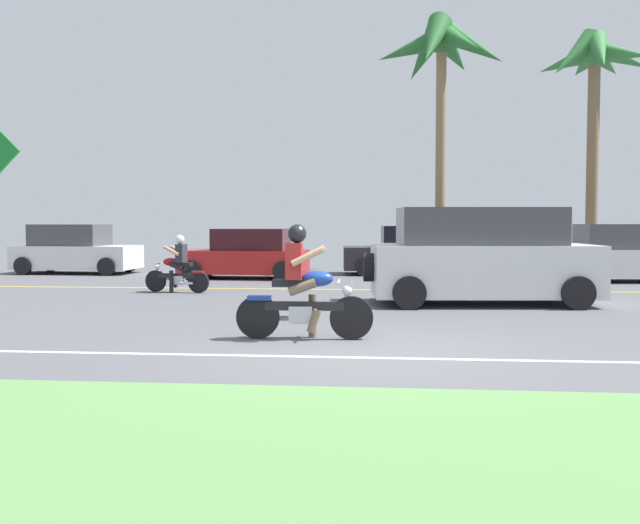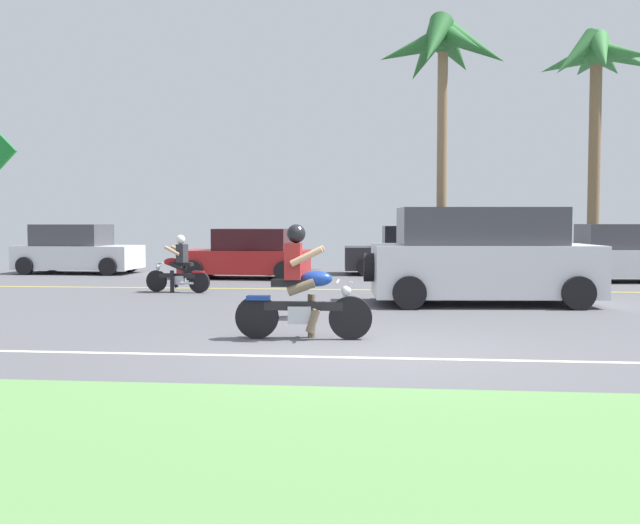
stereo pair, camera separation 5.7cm
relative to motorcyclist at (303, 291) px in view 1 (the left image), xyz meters
The scene contains 13 objects.
ground 2.32m from the motorcyclist, 63.77° to the left, with size 56.00×30.00×0.04m, color #545459.
grass_median 5.26m from the motorcyclist, 79.22° to the right, with size 56.00×3.80×0.06m, color #5B8C4C.
lane_line_near 1.82m from the motorcyclist, 54.58° to the right, with size 50.40×0.12×0.01m, color silver.
lane_line_far 7.64m from the motorcyclist, 82.64° to the left, with size 50.40×0.12×0.01m, color yellow.
motorcyclist is the anchor object (origin of this frame).
suv_nearby 5.64m from the motorcyclist, 57.37° to the left, with size 4.70×2.48×1.94m.
parked_car_0 15.17m from the motorcyclist, 125.60° to the left, with size 3.81×2.04×1.57m.
parked_car_1 11.27m from the motorcyclist, 105.32° to the left, with size 3.68×2.00×1.45m.
parked_car_2 13.13m from the motorcyclist, 80.95° to the left, with size 4.61×2.17×1.52m.
parked_car_3 13.27m from the motorcyclist, 53.95° to the left, with size 4.24×2.13×1.59m.
palm_tree_0 17.80m from the motorcyclist, 62.06° to the left, with size 3.82×3.92×7.90m.
palm_tree_1 15.57m from the motorcyclist, 78.55° to the left, with size 4.32×4.16×8.28m.
motorcyclist_distant 7.51m from the motorcyclist, 120.00° to the left, with size 1.60×0.56×1.35m.
Camera 1 is at (0.26, -9.25, 1.67)m, focal length 41.28 mm.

